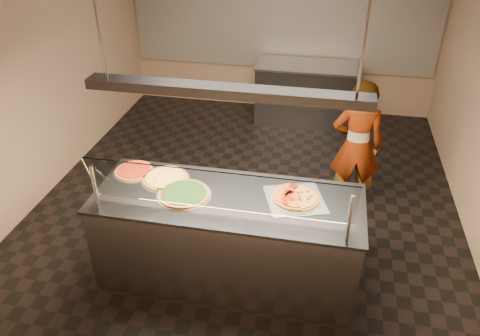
% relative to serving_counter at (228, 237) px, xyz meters
% --- Properties ---
extents(ground, '(5.00, 6.00, 0.02)m').
position_rel_serving_counter_xyz_m(ground, '(-0.05, 1.20, -0.48)').
color(ground, black).
rests_on(ground, ground).
extents(wall_back, '(5.00, 0.02, 3.00)m').
position_rel_serving_counter_xyz_m(wall_back, '(-0.05, 4.21, 1.03)').
color(wall_back, '#A28168').
rests_on(wall_back, ground).
extents(wall_front, '(5.00, 0.02, 3.00)m').
position_rel_serving_counter_xyz_m(wall_front, '(-0.05, -1.81, 1.03)').
color(wall_front, '#A28168').
rests_on(wall_front, ground).
extents(wall_left, '(0.02, 6.00, 3.00)m').
position_rel_serving_counter_xyz_m(wall_left, '(-2.56, 1.20, 1.03)').
color(wall_left, '#A28168').
rests_on(wall_left, ground).
extents(tile_band, '(4.90, 0.02, 1.20)m').
position_rel_serving_counter_xyz_m(tile_band, '(-0.05, 4.18, 0.83)').
color(tile_band, silver).
rests_on(tile_band, wall_back).
extents(serving_counter, '(2.44, 0.94, 0.93)m').
position_rel_serving_counter_xyz_m(serving_counter, '(0.00, 0.00, 0.00)').
color(serving_counter, '#B7B7BC').
rests_on(serving_counter, ground).
extents(sneeze_guard, '(2.20, 0.18, 0.54)m').
position_rel_serving_counter_xyz_m(sneeze_guard, '(0.00, -0.34, 0.76)').
color(sneeze_guard, '#B7B7BC').
rests_on(sneeze_guard, serving_counter).
extents(perforated_tray, '(0.63, 0.63, 0.01)m').
position_rel_serving_counter_xyz_m(perforated_tray, '(0.60, 0.09, 0.47)').
color(perforated_tray, silver).
rests_on(perforated_tray, serving_counter).
extents(half_pizza_pepperoni, '(0.33, 0.45, 0.05)m').
position_rel_serving_counter_xyz_m(half_pizza_pepperoni, '(0.50, 0.09, 0.50)').
color(half_pizza_pepperoni, brown).
rests_on(half_pizza_pepperoni, perforated_tray).
extents(half_pizza_sausage, '(0.33, 0.45, 0.04)m').
position_rel_serving_counter_xyz_m(half_pizza_sausage, '(0.70, 0.09, 0.49)').
color(half_pizza_sausage, brown).
rests_on(half_pizza_sausage, perforated_tray).
extents(pizza_spinach, '(0.50, 0.50, 0.03)m').
position_rel_serving_counter_xyz_m(pizza_spinach, '(-0.40, -0.04, 0.48)').
color(pizza_spinach, silver).
rests_on(pizza_spinach, serving_counter).
extents(pizza_cheese, '(0.46, 0.46, 0.03)m').
position_rel_serving_counter_xyz_m(pizza_cheese, '(-0.65, 0.18, 0.48)').
color(pizza_cheese, silver).
rests_on(pizza_cheese, serving_counter).
extents(pizza_tomato, '(0.39, 0.39, 0.03)m').
position_rel_serving_counter_xyz_m(pizza_tomato, '(-0.99, 0.25, 0.48)').
color(pizza_tomato, silver).
rests_on(pizza_tomato, serving_counter).
extents(pizza_spatula, '(0.19, 0.23, 0.02)m').
position_rel_serving_counter_xyz_m(pizza_spatula, '(-0.65, 0.08, 0.49)').
color(pizza_spatula, '#B7B7BC').
rests_on(pizza_spatula, pizza_spinach).
extents(prep_table, '(1.56, 0.74, 0.93)m').
position_rel_serving_counter_xyz_m(prep_table, '(0.42, 3.75, 0.00)').
color(prep_table, '#36363B').
rests_on(prep_table, ground).
extents(worker, '(0.60, 0.41, 1.58)m').
position_rel_serving_counter_xyz_m(worker, '(1.17, 1.47, 0.33)').
color(worker, '#24232A').
rests_on(worker, ground).
extents(heat_lamp_housing, '(2.30, 0.18, 0.08)m').
position_rel_serving_counter_xyz_m(heat_lamp_housing, '(0.00, -0.00, 1.48)').
color(heat_lamp_housing, '#36363B').
rests_on(heat_lamp_housing, ceiling).
extents(lamp_rod_left, '(0.02, 0.02, 1.01)m').
position_rel_serving_counter_xyz_m(lamp_rod_left, '(-1.00, -0.00, 2.03)').
color(lamp_rod_left, '#B7B7BC').
rests_on(lamp_rod_left, ceiling).
extents(lamp_rod_right, '(0.02, 0.02, 1.01)m').
position_rel_serving_counter_xyz_m(lamp_rod_right, '(1.00, -0.00, 2.03)').
color(lamp_rod_right, '#B7B7BC').
rests_on(lamp_rod_right, ceiling).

